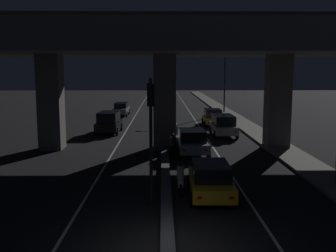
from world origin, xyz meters
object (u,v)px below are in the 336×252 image
Objects in this scene: car_black_lead_oncoming at (109,122)px; motorcycle_white_filtering_near at (180,179)px; car_silver_second at (192,141)px; car_silver_second_oncoming at (121,109)px; car_silver_third at (223,125)px; motorcycle_red_filtering_far at (176,134)px; car_taxi_yellow_fourth at (213,117)px; traffic_light_left_of_median at (151,119)px; car_taxi_yellow_lead at (211,179)px; street_lamp at (223,74)px; motorcycle_black_filtering_mid at (173,146)px.

motorcycle_white_filtering_near is (5.61, -17.49, -0.38)m from car_black_lead_oncoming.
car_silver_second is 24.25m from car_silver_second_oncoming.
car_silver_third is 4.86m from motorcycle_red_filtering_far.
motorcycle_white_filtering_near is 13.15m from motorcycle_red_filtering_far.
car_taxi_yellow_fourth is (3.20, 14.33, -0.03)m from car_silver_second.
traffic_light_left_of_median is at bearing 161.40° from car_silver_third.
car_black_lead_oncoming is 0.90× the size of car_silver_second_oncoming.
car_black_lead_oncoming reaches higher than car_taxi_yellow_lead.
car_taxi_yellow_lead is at bearing -175.93° from motorcycle_red_filtering_far.
car_taxi_yellow_fourth is 23.02m from motorcycle_white_filtering_near.
car_black_lead_oncoming is at bearing 79.28° from car_silver_third.
street_lamp is 35.27m from car_taxi_yellow_lead.
motorcycle_black_filtering_mid is (-4.53, -7.59, -0.35)m from car_silver_third.
car_silver_third is 2.41× the size of motorcycle_red_filtering_far.
car_silver_second reaches higher than car_silver_second_oncoming.
car_taxi_yellow_fourth is at bearing -0.08° from car_silver_third.
car_taxi_yellow_lead reaches higher than motorcycle_white_filtering_near.
traffic_light_left_of_median reaches higher than motorcycle_white_filtering_near.
motorcycle_black_filtering_mid is (-1.45, 8.66, -0.18)m from car_taxi_yellow_lead.
car_taxi_yellow_fourth reaches higher than motorcycle_white_filtering_near.
street_lamp is at bearing -11.43° from motorcycle_white_filtering_near.
car_black_lead_oncoming is (-6.92, 18.08, 0.22)m from car_taxi_yellow_lead.
car_black_lead_oncoming is (-9.96, -5.12, 0.17)m from car_taxi_yellow_fourth.
car_silver_third is at bearing -9.37° from car_taxi_yellow_lead.
car_taxi_yellow_fourth is at bearing -103.40° from street_lamp.
car_black_lead_oncoming is (-6.76, 9.21, 0.13)m from car_silver_second.
motorcycle_red_filtering_far is (1.52, 14.67, -2.95)m from traffic_light_left_of_median.
car_silver_third is 18.88m from car_silver_second_oncoming.
traffic_light_left_of_median is at bearing 8.84° from car_silver_second_oncoming.
traffic_light_left_of_median is 36.47m from street_lamp.
motorcycle_red_filtering_far is (0.24, 13.14, -0.01)m from motorcycle_white_filtering_near.
traffic_light_left_of_median is 3.92m from car_taxi_yellow_lead.
car_silver_second_oncoming is (-7.25, 32.06, 0.06)m from car_taxi_yellow_lead.
car_taxi_yellow_lead is at bearing 13.55° from car_silver_second_oncoming.
car_silver_third is at bearing -59.14° from motorcycle_red_filtering_far.
car_silver_third is 0.91× the size of car_silver_second_oncoming.
car_silver_second is 0.93× the size of car_silver_third.
traffic_light_left_of_median reaches higher than car_silver_second.
motorcycle_red_filtering_far reaches higher than motorcycle_black_filtering_mid.
motorcycle_white_filtering_near is at bearing 66.91° from car_taxi_yellow_lead.
street_lamp is 1.99× the size of car_silver_third.
street_lamp is 26.67m from car_silver_second.
car_taxi_yellow_lead is at bearing -99.44° from street_lamp.
car_taxi_yellow_fourth is at bearing -19.41° from motorcycle_black_filtering_mid.
street_lamp is 4.92× the size of motorcycle_white_filtering_near.
car_silver_third is 8.85m from motorcycle_black_filtering_mid.
street_lamp is at bearing -17.77° from motorcycle_black_filtering_mid.
street_lamp reaches higher than motorcycle_black_filtering_mid.
motorcycle_white_filtering_near reaches higher than motorcycle_black_filtering_mid.
traffic_light_left_of_median reaches higher than car_taxi_yellow_fourth.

